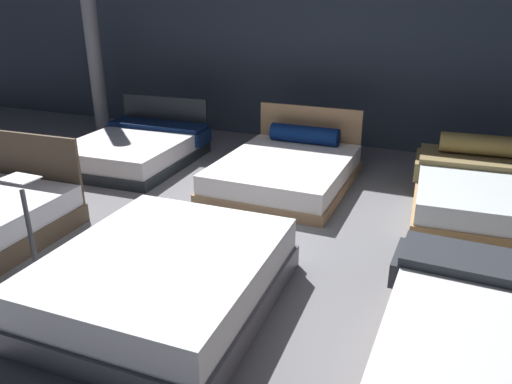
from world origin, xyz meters
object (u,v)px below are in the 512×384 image
bed_4 (287,169)px  bed_1 (165,278)px  bed_3 (136,149)px  bed_2 (497,359)px  bed_5 (488,191)px  support_pillar (92,31)px  price_sign (32,243)px

bed_4 → bed_1: bearing=-89.8°
bed_1 → bed_4: bearing=88.5°
bed_3 → bed_1: bearing=-53.7°
bed_2 → bed_3: 5.55m
bed_5 → support_pillar: size_ratio=0.62×
bed_5 → support_pillar: 6.81m
bed_1 → bed_2: bearing=-1.4°
bed_1 → price_sign: (-1.21, -0.14, 0.13)m
bed_4 → support_pillar: 4.60m
bed_1 → support_pillar: 6.15m
bed_1 → support_pillar: bearing=132.2°
bed_3 → bed_4: bearing=-2.2°
bed_3 → bed_5: 4.75m
bed_2 → bed_3: bed_3 is taller
bed_3 → bed_4: 2.35m
bed_3 → bed_4: (2.35, 0.03, -0.01)m
bed_3 → bed_4: size_ratio=0.97×
bed_3 → price_sign: 3.25m
bed_2 → bed_5: size_ratio=0.99×
bed_1 → bed_5: bed_5 is taller
support_pillar → bed_2: bearing=-33.3°
bed_3 → support_pillar: support_pillar is taller
bed_1 → price_sign: price_sign is taller
bed_5 → bed_1: bearing=-131.9°
bed_1 → bed_2: 2.38m
bed_2 → bed_5: 2.98m
bed_1 → bed_3: 3.74m
price_sign → bed_3: bearing=110.9°
bed_1 → bed_4: 2.93m
bed_4 → bed_5: bed_4 is taller
bed_3 → price_sign: bearing=-72.1°
bed_2 → bed_3: bearing=150.3°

